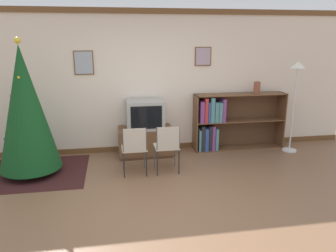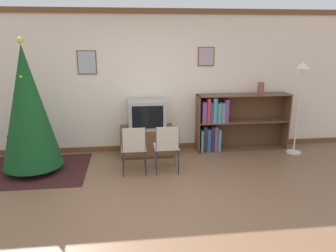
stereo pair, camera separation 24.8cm
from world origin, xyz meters
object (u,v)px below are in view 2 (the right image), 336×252
at_px(christmas_tree, 28,108).
at_px(television, 147,114).
at_px(standing_lamp, 301,84).
at_px(vase, 261,88).
at_px(folding_chair_right, 167,146).
at_px(tv_console, 147,141).
at_px(bookshelf, 226,123).
at_px(folding_chair_left, 134,147).

distance_m(christmas_tree, television, 2.05).
xyz_separation_m(christmas_tree, standing_lamp, (4.79, 0.32, 0.25)).
bearing_deg(television, vase, 1.98).
distance_m(christmas_tree, folding_chair_right, 2.33).
distance_m(tv_console, bookshelf, 1.59).
bearing_deg(tv_console, folding_chair_left, -106.33).
relative_size(christmas_tree, bookshelf, 1.20).
bearing_deg(standing_lamp, vase, 152.73).
bearing_deg(vase, christmas_tree, -171.25).
distance_m(tv_console, vase, 2.42).
relative_size(tv_console, bookshelf, 0.55).
bearing_deg(vase, television, -178.02).
bearing_deg(bookshelf, folding_chair_right, -141.80).
bearing_deg(tv_console, folding_chair_right, -73.67).
bearing_deg(folding_chair_left, tv_console, 73.67).
height_order(folding_chair_left, vase, vase).
bearing_deg(folding_chair_left, vase, 21.69).
xyz_separation_m(christmas_tree, television, (1.95, 0.56, -0.29)).
distance_m(television, standing_lamp, 2.91).
distance_m(tv_console, television, 0.53).
bearing_deg(tv_console, bookshelf, 3.76).
height_order(tv_console, standing_lamp, standing_lamp).
bearing_deg(folding_chair_left, television, 73.62).
distance_m(christmas_tree, folding_chair_left, 1.82).
relative_size(christmas_tree, tv_console, 2.16).
xyz_separation_m(tv_console, bookshelf, (1.56, 0.10, 0.29)).
bearing_deg(vase, tv_console, -178.08).
xyz_separation_m(christmas_tree, bookshelf, (3.51, 0.67, -0.53)).
bearing_deg(tv_console, christmas_tree, -163.77).
height_order(christmas_tree, vase, christmas_tree).
distance_m(folding_chair_left, bookshelf, 2.09).
relative_size(christmas_tree, vase, 9.25).
bearing_deg(folding_chair_left, christmas_tree, 168.28).
bearing_deg(tv_console, vase, 1.92).
bearing_deg(vase, standing_lamp, -27.27).
bearing_deg(folding_chair_right, bookshelf, 38.20).
xyz_separation_m(folding_chair_left, folding_chair_right, (0.54, 0.00, 0.00)).
relative_size(tv_console, folding_chair_right, 1.24).
height_order(bookshelf, vase, vase).
distance_m(vase, standing_lamp, 0.72).
bearing_deg(tv_console, standing_lamp, -5.02).
distance_m(folding_chair_right, standing_lamp, 2.80).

